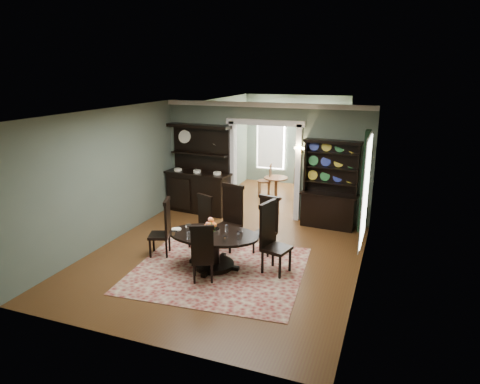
% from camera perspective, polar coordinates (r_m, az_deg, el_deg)
% --- Properties ---
extents(room, '(5.51, 6.01, 3.01)m').
position_cam_1_polar(room, '(8.50, -2.56, 0.83)').
color(room, '#573516').
rests_on(room, ground).
extents(parlor, '(3.51, 3.50, 3.01)m').
position_cam_1_polar(parlor, '(13.62, 6.53, 6.29)').
color(parlor, '#573516').
rests_on(parlor, ground).
extents(doorway_trim, '(2.08, 0.25, 2.57)m').
position_cam_1_polar(doorway_trim, '(11.20, 3.36, 4.77)').
color(doorway_trim, silver).
rests_on(doorway_trim, floor).
extents(right_window, '(0.15, 1.47, 2.12)m').
position_cam_1_polar(right_window, '(8.73, 16.32, 0.76)').
color(right_window, white).
rests_on(right_window, wall_right).
extents(wall_sconce, '(0.27, 0.21, 0.21)m').
position_cam_1_polar(wall_sconce, '(10.76, 7.99, 5.66)').
color(wall_sconce, gold).
rests_on(wall_sconce, back_wall_right).
extents(rug, '(3.48, 3.24, 0.01)m').
position_cam_1_polar(rug, '(8.58, -2.81, -10.26)').
color(rug, maroon).
rests_on(rug, floor).
extents(dining_table, '(1.88, 1.79, 0.71)m').
position_cam_1_polar(dining_table, '(8.49, -3.53, -6.93)').
color(dining_table, black).
rests_on(dining_table, rug).
extents(centerpiece, '(1.51, 0.97, 0.25)m').
position_cam_1_polar(centerpiece, '(8.50, -3.78, -4.82)').
color(centerpiece, white).
rests_on(centerpiece, dining_table).
extents(chair_far_left, '(0.56, 0.55, 1.18)m').
position_cam_1_polar(chair_far_left, '(9.44, -5.01, -3.73)').
color(chair_far_left, black).
rests_on(chair_far_left, rug).
extents(chair_far_mid, '(0.62, 0.60, 1.42)m').
position_cam_1_polar(chair_far_mid, '(9.34, -1.28, -3.07)').
color(chair_far_mid, black).
rests_on(chair_far_mid, rug).
extents(chair_far_right, '(0.53, 0.51, 1.23)m').
position_cam_1_polar(chair_far_right, '(9.17, 3.63, -4.14)').
color(chair_far_right, black).
rests_on(chair_far_right, rug).
extents(chair_end_left, '(0.56, 0.57, 1.24)m').
position_cam_1_polar(chair_end_left, '(9.10, -10.12, -4.49)').
color(chair_end_left, black).
rests_on(chair_end_left, rug).
extents(chair_end_right, '(0.61, 0.63, 1.40)m').
position_cam_1_polar(chair_end_right, '(8.25, 4.22, -5.83)').
color(chair_end_right, black).
rests_on(chair_end_right, rug).
extents(chair_near, '(0.55, 0.54, 1.15)m').
position_cam_1_polar(chair_near, '(7.88, -5.02, -7.99)').
color(chair_near, black).
rests_on(chair_near, rug).
extents(sideboard, '(1.87, 0.81, 2.39)m').
position_cam_1_polar(sideboard, '(11.76, -5.48, 1.37)').
color(sideboard, black).
rests_on(sideboard, floor).
extents(welsh_dresser, '(1.42, 0.60, 2.17)m').
position_cam_1_polar(welsh_dresser, '(10.80, 11.85, -0.52)').
color(welsh_dresser, black).
rests_on(welsh_dresser, floor).
extents(parlor_table, '(0.72, 0.72, 0.67)m').
position_cam_1_polar(parlor_table, '(12.98, 4.81, 0.97)').
color(parlor_table, brown).
rests_on(parlor_table, parlor_floor).
extents(parlor_chair_left, '(0.44, 0.43, 1.01)m').
position_cam_1_polar(parlor_chair_left, '(13.20, 3.56, 1.71)').
color(parlor_chair_left, brown).
rests_on(parlor_chair_left, parlor_floor).
extents(parlor_chair_right, '(0.43, 0.42, 0.98)m').
position_cam_1_polar(parlor_chair_right, '(13.01, 7.79, 1.30)').
color(parlor_chair_right, brown).
rests_on(parlor_chair_right, parlor_floor).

